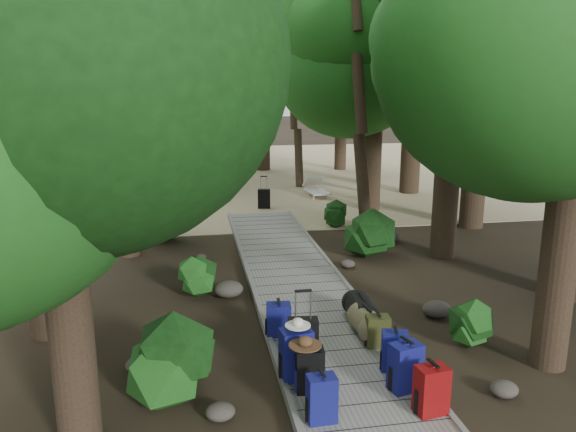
{
  "coord_description": "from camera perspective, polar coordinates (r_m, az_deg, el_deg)",
  "views": [
    {
      "loc": [
        -2.13,
        -10.2,
        4.16
      ],
      "look_at": [
        0.18,
        2.81,
        1.0
      ],
      "focal_mm": 35.0,
      "sensor_mm": 36.0,
      "label": 1
    }
  ],
  "objects": [
    {
      "name": "tree_back_b",
      "position": [
        27.06,
        -2.68,
        15.35
      ],
      "size": [
        5.67,
        5.67,
        10.13
      ],
      "primitive_type": null,
      "color": "black",
      "rests_on": "ground"
    },
    {
      "name": "backpack_left_b",
      "position": [
        7.74,
        2.24,
        -15.13
      ],
      "size": [
        0.39,
        0.29,
        0.68
      ],
      "primitive_type": null,
      "rotation": [
        0.0,
        0.0,
        -0.09
      ],
      "color": "black",
      "rests_on": "boardwalk"
    },
    {
      "name": "duffel_right_khaki",
      "position": [
        9.43,
        7.98,
        -10.58
      ],
      "size": [
        0.5,
        0.7,
        0.44
      ],
      "primitive_type": null,
      "rotation": [
        0.0,
        0.0,
        0.1
      ],
      "color": "brown",
      "rests_on": "boardwalk"
    },
    {
      "name": "tree_right_e",
      "position": [
        18.54,
        8.83,
        14.06
      ],
      "size": [
        4.9,
        4.9,
        8.81
      ],
      "primitive_type": null,
      "color": "black",
      "rests_on": "ground"
    },
    {
      "name": "shrub_right_c",
      "position": [
        16.41,
        5.16,
        0.03
      ],
      "size": [
        0.81,
        0.81,
        0.73
      ],
      "primitive_type": null,
      "color": "#1F5519",
      "rests_on": "ground"
    },
    {
      "name": "boardwalk",
      "position": [
        12.11,
        0.66,
        -6.34
      ],
      "size": [
        2.0,
        12.0,
        0.12
      ],
      "primitive_type": "cube",
      "color": "gray",
      "rests_on": "ground"
    },
    {
      "name": "tree_back_d",
      "position": [
        24.8,
        -18.71,
        11.62
      ],
      "size": [
        4.4,
        4.4,
        7.33
      ],
      "primitive_type": null,
      "color": "black",
      "rests_on": "ground"
    },
    {
      "name": "kayak",
      "position": [
        21.56,
        -14.46,
        2.42
      ],
      "size": [
        2.16,
        3.52,
        0.35
      ],
      "primitive_type": "ellipsoid",
      "rotation": [
        0.0,
        0.0,
        0.43
      ],
      "color": "#A9150E",
      "rests_on": "sand_beach"
    },
    {
      "name": "shrub_left_a",
      "position": [
        7.87,
        -11.63,
        -14.32
      ],
      "size": [
        1.17,
        1.17,
        1.06
      ],
      "primitive_type": null,
      "color": "#1F5519",
      "rests_on": "ground"
    },
    {
      "name": "sand_beach",
      "position": [
        26.61,
        -5.38,
        4.42
      ],
      "size": [
        40.0,
        22.0,
        0.02
      ],
      "primitive_type": "cube",
      "color": "tan",
      "rests_on": "ground"
    },
    {
      "name": "tree_back_a",
      "position": [
        24.77,
        -9.28,
        12.89
      ],
      "size": [
        4.61,
        4.61,
        7.98
      ],
      "primitive_type": null,
      "color": "black",
      "rests_on": "ground"
    },
    {
      "name": "tree_right_f",
      "position": [
        21.83,
        12.89,
        16.26
      ],
      "size": [
        6.0,
        6.0,
        10.71
      ],
      "primitive_type": null,
      "color": "black",
      "rests_on": "ground"
    },
    {
      "name": "tree_right_c",
      "position": [
        13.7,
        16.49,
        13.53
      ],
      "size": [
        4.98,
        4.98,
        8.61
      ],
      "primitive_type": null,
      "color": "black",
      "rests_on": "ground"
    },
    {
      "name": "sun_lounger",
      "position": [
        20.78,
        2.99,
        2.86
      ],
      "size": [
        0.82,
        2.07,
        0.65
      ],
      "primitive_type": null,
      "rotation": [
        0.0,
        0.0,
        0.08
      ],
      "color": "silver",
      "rests_on": "sand_beach"
    },
    {
      "name": "rock_left_d",
      "position": [
        13.64,
        -8.85,
        -4.15
      ],
      "size": [
        0.27,
        0.24,
        0.15
      ],
      "primitive_type": null,
      "color": "#4C473F",
      "rests_on": "ground"
    },
    {
      "name": "backpack_left_a",
      "position": [
        7.15,
        3.44,
        -17.81
      ],
      "size": [
        0.36,
        0.26,
        0.66
      ],
      "primitive_type": null,
      "rotation": [
        0.0,
        0.0,
        0.04
      ],
      "color": "navy",
      "rests_on": "boardwalk"
    },
    {
      "name": "ground",
      "position": [
        11.22,
        1.61,
        -8.32
      ],
      "size": [
        120.0,
        120.0,
        0.0
      ],
      "primitive_type": "plane",
      "color": "#2F2417",
      "rests_on": "ground"
    },
    {
      "name": "shrub_right_a",
      "position": [
        9.64,
        18.06,
        -10.31
      ],
      "size": [
        0.85,
        0.85,
        0.77
      ],
      "primitive_type": null,
      "color": "#1F5519",
      "rests_on": "ground"
    },
    {
      "name": "lone_suitcase_on_sand",
      "position": [
        18.87,
        -2.45,
        1.76
      ],
      "size": [
        0.44,
        0.3,
        0.64
      ],
      "primitive_type": null,
      "rotation": [
        0.0,
        0.0,
        -0.18
      ],
      "color": "black",
      "rests_on": "sand_beach"
    },
    {
      "name": "tree_left_c",
      "position": [
        13.83,
        -16.88,
        11.96
      ],
      "size": [
        4.53,
        4.53,
        7.87
      ],
      "primitive_type": null,
      "color": "black",
      "rests_on": "ground"
    },
    {
      "name": "shrub_left_b",
      "position": [
        11.42,
        -8.88,
        -5.98
      ],
      "size": [
        0.87,
        0.87,
        0.78
      ],
      "primitive_type": null,
      "color": "#1F5519",
      "rests_on": "ground"
    },
    {
      "name": "rock_right_d",
      "position": [
        15.17,
        10.12,
        -2.02
      ],
      "size": [
        0.61,
        0.55,
        0.34
      ],
      "primitive_type": null,
      "color": "#4C473F",
      "rests_on": "ground"
    },
    {
      "name": "shrub_right_b",
      "position": [
        13.8,
        8.67,
        -1.82
      ],
      "size": [
        1.25,
        1.25,
        1.12
      ],
      "primitive_type": null,
      "color": "#1F5519",
      "rests_on": "ground"
    },
    {
      "name": "rock_left_b",
      "position": [
        8.81,
        -14.87,
        -14.38
      ],
      "size": [
        0.4,
        0.36,
        0.22
      ],
      "primitive_type": null,
      "color": "#4C473F",
      "rests_on": "ground"
    },
    {
      "name": "rock_right_a",
      "position": [
        8.48,
        21.09,
        -16.08
      ],
      "size": [
        0.39,
        0.35,
        0.21
      ],
      "primitive_type": null,
      "color": "#4C473F",
      "rests_on": "ground"
    },
    {
      "name": "tree_left_b",
      "position": [
        9.72,
        -25.53,
        15.48
      ],
      "size": [
        5.24,
        5.24,
        9.43
      ],
      "primitive_type": null,
      "color": "black",
      "rests_on": "ground"
    },
    {
      "name": "palm_right_c",
      "position": [
        22.75,
        1.73,
        11.75
      ],
      "size": [
        4.38,
        4.38,
        6.97
      ],
      "primitive_type": null,
      "color": "#134515",
      "rests_on": "ground"
    },
    {
      "name": "backpack_left_d",
      "position": [
        9.29,
        -0.95,
        -10.3
      ],
      "size": [
        0.41,
        0.32,
        0.6
      ],
      "primitive_type": null,
      "rotation": [
        0.0,
        0.0,
        -0.09
      ],
      "color": "navy",
      "rests_on": "boardwalk"
    },
    {
      "name": "hat_brown",
      "position": [
        7.52,
        1.76,
        -12.56
      ],
      "size": [
        0.44,
        0.44,
        0.13
      ],
      "primitive_type": null,
      "color": "#51351E",
      "rests_on": "backpack_left_b"
    },
    {
      "name": "hat_white",
      "position": [
        7.79,
        1.01,
        -10.69
      ],
      "size": [
        0.35,
        0.35,
        0.12
      ],
      "primitive_type": null,
      "color": "silver",
      "rests_on": "backpack_left_c"
    },
    {
      "name": "suitcase_on_boardwalk",
      "position": [
        8.42,
        1.52,
        -12.59
      ],
      "size": [
        0.47,
        0.3,
        0.69
      ],
      "primitive_type": null,
      "rotation": [
        0.0,
        0.0,
        -0.13
      ],
      "color": "black",
      "rests_on": "boardwalk"
    },
    {
      "name": "rock_left_a",
      "position": [
        7.55,
        -6.87,
        -19.14
      ],
      "size": [
        0.38,
        0.34,
        0.21
      ],
      "primitive_type": null,
      "color": "#4C473F",
      "rests_on": "ground"
    },
    {
      "name": "duffel_right_black",
      "position": [
        9.83,
        7.45,
        -9.46
      ],
      "size": [
        0.51,
        0.76,
        0.46
      ],
      "primitive_type": null,
      "rotation": [
        0.0,
        0.0,
        -0.06
      ],
      "color": "black",
      "rests_on": "boardwalk"
    },
    {
      "name": "backpack_right_c",
      "position": [
        8.39,
        10.79,
        -13.13
      ],
      "size": [
        0.43,
        0.35,
        0.63
      ],
      "primitive_type": null,
      "rotation": [
        0.0,
        0.0,
        -0.27
      ],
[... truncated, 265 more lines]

